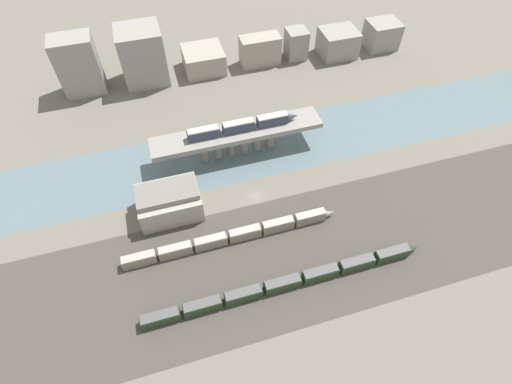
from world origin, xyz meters
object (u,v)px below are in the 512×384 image
object	(u,v)px
train_yard_mid	(231,237)
train_yard_near	(287,283)
train_on_bridge	(243,126)
warehouse_building	(169,201)

from	to	relation	value
train_yard_mid	train_yard_near	bearing A→B (deg)	-59.77
train_yard_mid	train_on_bridge	bearing A→B (deg)	69.24
train_on_bridge	train_yard_mid	distance (m)	38.90
train_yard_near	warehouse_building	xyz separation A→B (m)	(-26.25, 34.58, 3.02)
train_on_bridge	train_yard_mid	size ratio (longest dim) A/B	0.59
train_on_bridge	train_yard_near	xyz separation A→B (m)	(-2.50, -53.71, -10.12)
train_yard_near	train_yard_mid	size ratio (longest dim) A/B	1.23
train_on_bridge	train_yard_near	bearing A→B (deg)	-92.66
train_yard_near	warehouse_building	bearing A→B (deg)	127.21
train_on_bridge	warehouse_building	xyz separation A→B (m)	(-28.75, -19.13, -7.11)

